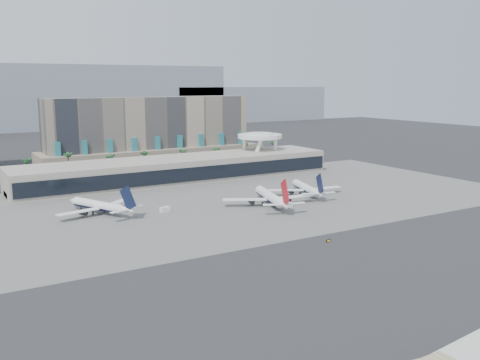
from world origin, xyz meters
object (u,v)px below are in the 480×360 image
airliner_right (306,188)px  taxiway_sign (329,241)px  service_vehicle_a (165,209)px  airliner_left (100,206)px  service_vehicle_b (287,205)px  airliner_centre (271,197)px

airliner_right → taxiway_sign: 73.50m
airliner_right → service_vehicle_a: (-68.56, 2.93, -2.20)m
airliner_left → taxiway_sign: 92.09m
airliner_right → service_vehicle_a: bearing=-166.4°
airliner_right → service_vehicle_b: 27.21m
airliner_left → taxiway_sign: (53.07, -75.20, -2.87)m
airliner_left → taxiway_sign: size_ratio=17.66×
airliner_left → service_vehicle_b: 75.70m
airliner_left → taxiway_sign: bearing=-79.8°
service_vehicle_a → service_vehicle_b: service_vehicle_b is taller
airliner_centre → airliner_right: bearing=35.2°
service_vehicle_a → taxiway_sign: service_vehicle_a is taller
airliner_centre → airliner_right: size_ratio=1.14×
airliner_centre → service_vehicle_a: 44.36m
service_vehicle_b → taxiway_sign: size_ratio=1.96×
airliner_left → service_vehicle_b: size_ratio=8.99×
service_vehicle_a → airliner_right: bearing=-14.4°
service_vehicle_b → taxiway_sign: service_vehicle_b is taller
airliner_centre → airliner_right: 27.60m
taxiway_sign → service_vehicle_a: bearing=102.4°
airliner_left → service_vehicle_b: airliner_left is taller
airliner_centre → service_vehicle_b: (4.00, -6.61, -2.64)m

